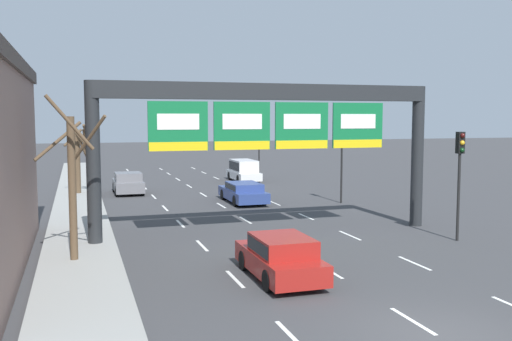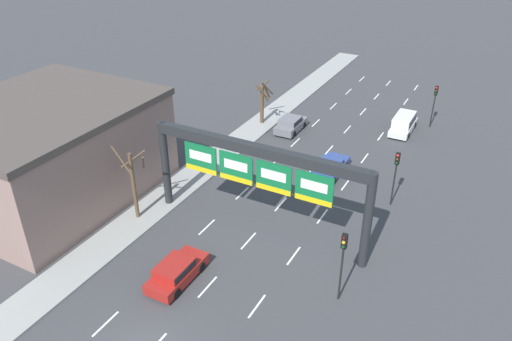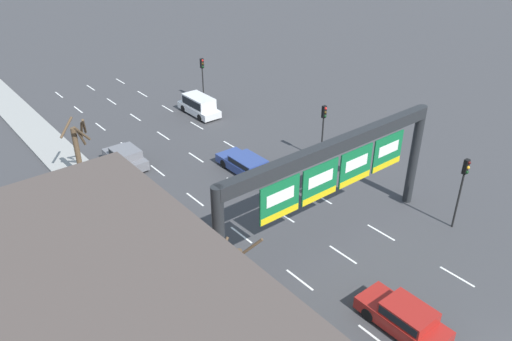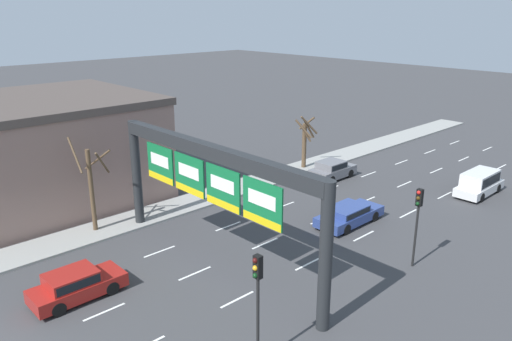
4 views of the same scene
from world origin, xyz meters
name	(u,v)px [view 2 (image 2 of 4)]	position (x,y,z in m)	size (l,w,h in m)	color
sidewalk_left	(29,305)	(-8.00, 0.00, 0.07)	(2.80, 110.00, 0.15)	#999993
lane_dashes	(266,222)	(0.00, 13.50, 0.01)	(6.72, 67.00, 0.01)	white
sign_gantry	(257,168)	(0.00, 12.16, 5.02)	(15.37, 0.70, 6.61)	#232628
building_near	(46,151)	(-16.12, 9.38, 3.60)	(12.90, 15.06, 7.17)	gray
car_blue	(329,168)	(1.58, 21.76, 0.67)	(1.95, 4.86, 1.23)	navy
suv_white	(404,123)	(4.86, 32.95, 0.97)	(1.81, 4.60, 1.74)	silver
car_grey	(291,124)	(-4.74, 28.01, 0.77)	(1.90, 3.94, 1.45)	slate
car_red	(176,271)	(-1.89, 5.59, 0.75)	(1.84, 4.27, 1.41)	maroon
traffic_light_near_gantry	(396,168)	(7.19, 19.82, 3.09)	(0.30, 0.35, 4.31)	black
traffic_light_mid_block	(435,98)	(6.95, 35.35, 3.04)	(0.30, 0.35, 4.23)	black
traffic_light_far_end	(343,254)	(7.12, 8.69, 3.27)	(0.30, 0.35, 4.57)	black
tree_bare_closest	(263,100)	(-7.87, 28.23, 2.56)	(1.93, 1.93, 4.59)	brown
tree_bare_second	(134,181)	(-8.19, 9.65, 3.08)	(2.53, 2.12, 5.78)	brown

